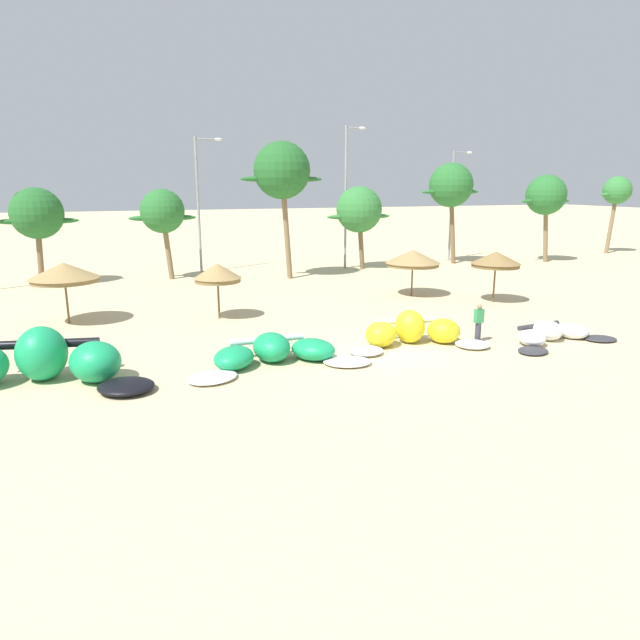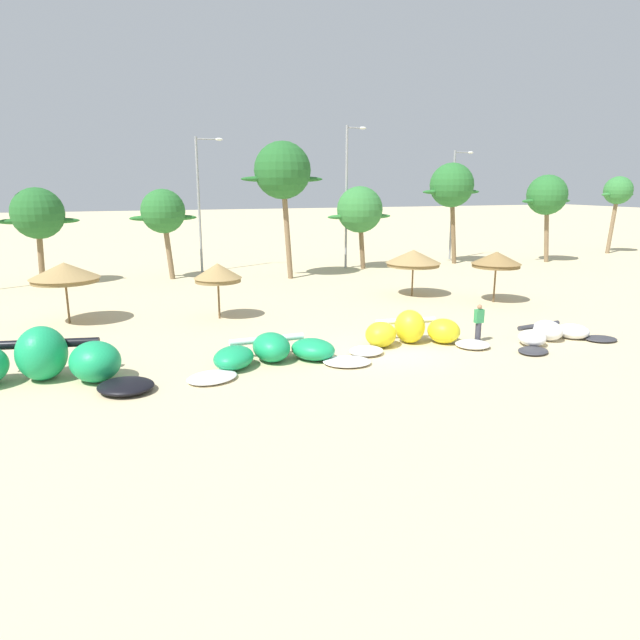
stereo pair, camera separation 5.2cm
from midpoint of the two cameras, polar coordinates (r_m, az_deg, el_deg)
The scene contains 20 objects.
ground_plane at distance 22.39m, azimuth 7.39°, elevation -3.13°, with size 260.00×260.00×0.00m, color beige.
kite_far_left at distance 20.61m, azimuth -26.69°, elevation -3.96°, with size 7.93×4.44×1.82m.
kite_left at distance 20.63m, azimuth -4.72°, elevation -3.34°, with size 7.03×3.23×1.06m.
kite_left_of_center at distance 23.25m, azimuth 9.28°, elevation -1.22°, with size 6.09×3.20×1.37m.
kite_center at distance 25.36m, azimuth 22.41°, elevation -1.32°, with size 5.49×2.82×0.84m.
beach_umbrella_near_van at distance 28.69m, azimuth -24.54°, elevation 4.41°, with size 3.14×3.14×2.89m.
beach_umbrella_middle at distance 27.57m, azimuth -10.39°, elevation 4.73°, with size 2.30×2.30×2.71m.
beach_umbrella_near_palms at distance 33.33m, azimuth 9.34°, elevation 6.22°, with size 3.19×3.19×2.70m.
beach_umbrella_outermost at distance 32.47m, azimuth 17.34°, elevation 5.88°, with size 2.70×2.70×2.81m.
person_near_kites at distance 24.07m, azimuth 15.69°, elevation -0.32°, with size 0.36×0.24×1.62m.
palm_leftmost at distance 40.25m, azimuth -26.77°, elevation 9.54°, with size 4.84×3.23×6.23m.
palm_left at distance 40.01m, azimuth -15.68°, elevation 10.46°, with size 4.44×2.96×6.11m.
palm_left_of_gap at distance 38.83m, azimuth -3.91°, elevation 14.78°, with size 5.69×3.79×9.20m.
palm_center_left at distance 43.60m, azimuth 3.94°, elevation 11.04°, with size 5.23×3.49×6.28m.
palm_center_right at distance 47.53m, azimuth 13.09°, elevation 13.08°, with size 5.26×3.50×8.08m.
palm_right_of_gap at distance 50.83m, azimuth 21.88°, elevation 11.60°, with size 4.88×3.25×7.17m.
palm_right at distance 60.53m, azimuth 27.82°, elevation 11.41°, with size 3.85×2.57×7.13m.
lamppost_west_center at distance 42.74m, azimuth -12.07°, elevation 11.97°, with size 2.02×0.24×9.69m.
lamppost_east_center at distance 43.91m, azimuth 2.72°, elevation 12.86°, with size 1.66×0.24×10.64m.
lamppost_east at distance 50.61m, azimuth 13.31°, elevation 11.80°, with size 1.90×0.24×9.16m.
Camera 1 is at (-10.07, -18.95, 6.39)m, focal length 31.62 mm.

